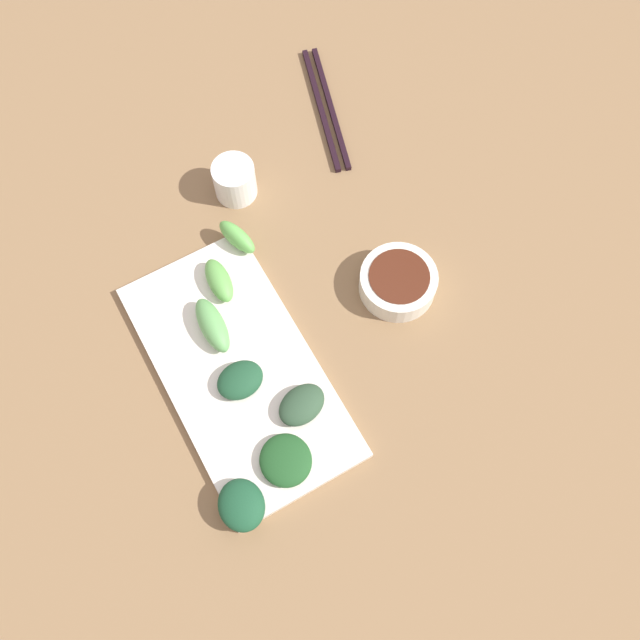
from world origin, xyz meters
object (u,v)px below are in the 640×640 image
object	(u,v)px
sauce_bowl	(398,282)
tea_cup	(235,180)
serving_plate	(239,370)
chopsticks	(326,108)

from	to	relation	value
sauce_bowl	tea_cup	size ratio (longest dim) A/B	1.73
serving_plate	chopsticks	bearing A→B (deg)	-134.70
serving_plate	chopsticks	world-z (taller)	serving_plate
chopsticks	tea_cup	xyz separation A→B (m)	(0.19, 0.06, 0.02)
serving_plate	chopsticks	size ratio (longest dim) A/B	1.59
sauce_bowl	serving_plate	xyz separation A→B (m)	(0.24, 0.00, -0.01)
sauce_bowl	chopsticks	size ratio (longest dim) A/B	0.46
serving_plate	tea_cup	size ratio (longest dim) A/B	6.00
chopsticks	tea_cup	bearing A→B (deg)	35.46
sauce_bowl	serving_plate	world-z (taller)	sauce_bowl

